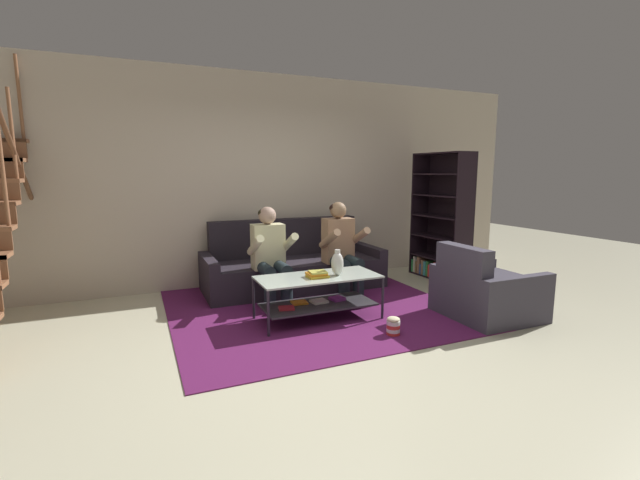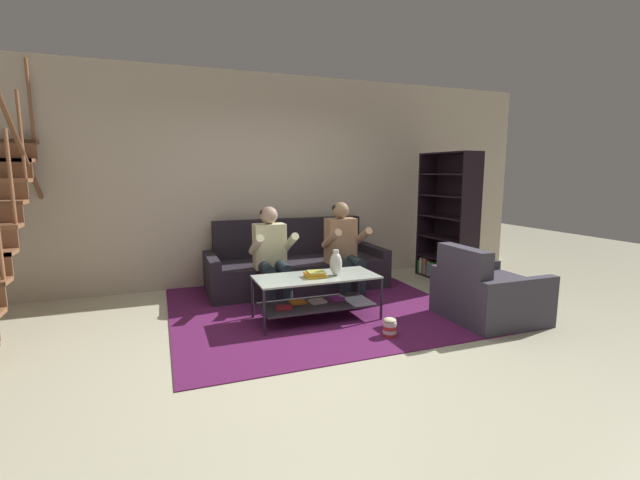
{
  "view_description": "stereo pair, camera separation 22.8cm",
  "coord_description": "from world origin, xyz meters",
  "px_view_note": "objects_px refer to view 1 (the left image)",
  "views": [
    {
      "loc": [
        -1.71,
        -3.44,
        1.57
      ],
      "look_at": [
        0.19,
        0.94,
        0.8
      ],
      "focal_mm": 24.0,
      "sensor_mm": 36.0,
      "label": 1
    },
    {
      "loc": [
        -1.5,
        -3.53,
        1.57
      ],
      "look_at": [
        0.19,
        0.94,
        0.8
      ],
      "focal_mm": 24.0,
      "sensor_mm": 36.0,
      "label": 2
    }
  ],
  "objects_px": {
    "armchair": "(486,293)",
    "person_seated_right": "(342,245)",
    "person_seated_left": "(271,252)",
    "book_stack": "(317,274)",
    "coffee_table": "(318,291)",
    "popcorn_tub": "(393,326)",
    "vase": "(337,263)",
    "couch": "(292,267)",
    "bookshelf": "(441,227)"
  },
  "relations": [
    {
      "from": "armchair",
      "to": "person_seated_right",
      "type": "bearing_deg",
      "value": 126.73
    },
    {
      "from": "person_seated_left",
      "to": "book_stack",
      "type": "bearing_deg",
      "value": -72.38
    },
    {
      "from": "person_seated_right",
      "to": "armchair",
      "type": "bearing_deg",
      "value": -53.27
    },
    {
      "from": "person_seated_left",
      "to": "armchair",
      "type": "distance_m",
      "value": 2.47
    },
    {
      "from": "person_seated_left",
      "to": "coffee_table",
      "type": "distance_m",
      "value": 0.87
    },
    {
      "from": "person_seated_right",
      "to": "popcorn_tub",
      "type": "distance_m",
      "value": 1.59
    },
    {
      "from": "person_seated_right",
      "to": "vase",
      "type": "relative_size",
      "value": 4.28
    },
    {
      "from": "coffee_table",
      "to": "book_stack",
      "type": "height_order",
      "value": "book_stack"
    },
    {
      "from": "person_seated_right",
      "to": "book_stack",
      "type": "bearing_deg",
      "value": -130.14
    },
    {
      "from": "person_seated_right",
      "to": "book_stack",
      "type": "xyz_separation_m",
      "value": [
        -0.68,
        -0.81,
        -0.13
      ]
    },
    {
      "from": "vase",
      "to": "popcorn_tub",
      "type": "height_order",
      "value": "vase"
    },
    {
      "from": "couch",
      "to": "coffee_table",
      "type": "height_order",
      "value": "couch"
    },
    {
      "from": "couch",
      "to": "person_seated_left",
      "type": "xyz_separation_m",
      "value": [
        -0.47,
        -0.55,
        0.34
      ]
    },
    {
      "from": "vase",
      "to": "armchair",
      "type": "height_order",
      "value": "armchair"
    },
    {
      "from": "popcorn_tub",
      "to": "coffee_table",
      "type": "bearing_deg",
      "value": 124.45
    },
    {
      "from": "popcorn_tub",
      "to": "couch",
      "type": "bearing_deg",
      "value": 98.46
    },
    {
      "from": "book_stack",
      "to": "bookshelf",
      "type": "bearing_deg",
      "value": 23.06
    },
    {
      "from": "couch",
      "to": "bookshelf",
      "type": "xyz_separation_m",
      "value": [
        2.22,
        -0.33,
        0.47
      ]
    },
    {
      "from": "person_seated_left",
      "to": "person_seated_right",
      "type": "distance_m",
      "value": 0.94
    },
    {
      "from": "person_seated_right",
      "to": "coffee_table",
      "type": "xyz_separation_m",
      "value": [
        -0.66,
        -0.77,
        -0.33
      ]
    },
    {
      "from": "person_seated_left",
      "to": "armchair",
      "type": "bearing_deg",
      "value": -35.23
    },
    {
      "from": "book_stack",
      "to": "person_seated_left",
      "type": "bearing_deg",
      "value": 107.62
    },
    {
      "from": "coffee_table",
      "to": "popcorn_tub",
      "type": "relative_size",
      "value": 6.95
    },
    {
      "from": "book_stack",
      "to": "popcorn_tub",
      "type": "relative_size",
      "value": 1.18
    },
    {
      "from": "book_stack",
      "to": "bookshelf",
      "type": "distance_m",
      "value": 2.66
    },
    {
      "from": "couch",
      "to": "vase",
      "type": "bearing_deg",
      "value": -89.17
    },
    {
      "from": "coffee_table",
      "to": "popcorn_tub",
      "type": "distance_m",
      "value": 0.89
    },
    {
      "from": "couch",
      "to": "book_stack",
      "type": "xyz_separation_m",
      "value": [
        -0.21,
        -1.36,
        0.22
      ]
    },
    {
      "from": "bookshelf",
      "to": "person_seated_left",
      "type": "bearing_deg",
      "value": -175.15
    },
    {
      "from": "couch",
      "to": "vase",
      "type": "xyz_separation_m",
      "value": [
        0.02,
        -1.36,
        0.32
      ]
    },
    {
      "from": "book_stack",
      "to": "popcorn_tub",
      "type": "bearing_deg",
      "value": -52.28
    },
    {
      "from": "coffee_table",
      "to": "couch",
      "type": "bearing_deg",
      "value": 81.92
    },
    {
      "from": "book_stack",
      "to": "armchair",
      "type": "height_order",
      "value": "armchair"
    },
    {
      "from": "couch",
      "to": "armchair",
      "type": "distance_m",
      "value": 2.49
    },
    {
      "from": "armchair",
      "to": "popcorn_tub",
      "type": "distance_m",
      "value": 1.24
    },
    {
      "from": "couch",
      "to": "popcorn_tub",
      "type": "xyz_separation_m",
      "value": [
        0.3,
        -2.03,
        -0.2
      ]
    },
    {
      "from": "couch",
      "to": "person_seated_left",
      "type": "relative_size",
      "value": 2.06
    },
    {
      "from": "vase",
      "to": "book_stack",
      "type": "relative_size",
      "value": 1.26
    },
    {
      "from": "book_stack",
      "to": "armchair",
      "type": "xyz_separation_m",
      "value": [
        1.74,
        -0.6,
        -0.24
      ]
    },
    {
      "from": "person_seated_right",
      "to": "vase",
      "type": "distance_m",
      "value": 0.93
    },
    {
      "from": "person_seated_left",
      "to": "popcorn_tub",
      "type": "distance_m",
      "value": 1.75
    },
    {
      "from": "couch",
      "to": "bookshelf",
      "type": "bearing_deg",
      "value": -8.33
    },
    {
      "from": "armchair",
      "to": "coffee_table",
      "type": "bearing_deg",
      "value": 159.32
    },
    {
      "from": "couch",
      "to": "coffee_table",
      "type": "bearing_deg",
      "value": -98.08
    },
    {
      "from": "bookshelf",
      "to": "armchair",
      "type": "relative_size",
      "value": 2.01
    },
    {
      "from": "person_seated_left",
      "to": "person_seated_right",
      "type": "bearing_deg",
      "value": 0.16
    },
    {
      "from": "vase",
      "to": "armchair",
      "type": "distance_m",
      "value": 1.65
    },
    {
      "from": "person_seated_left",
      "to": "vase",
      "type": "distance_m",
      "value": 0.95
    },
    {
      "from": "person_seated_right",
      "to": "bookshelf",
      "type": "height_order",
      "value": "bookshelf"
    },
    {
      "from": "armchair",
      "to": "couch",
      "type": "bearing_deg",
      "value": 127.82
    }
  ]
}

